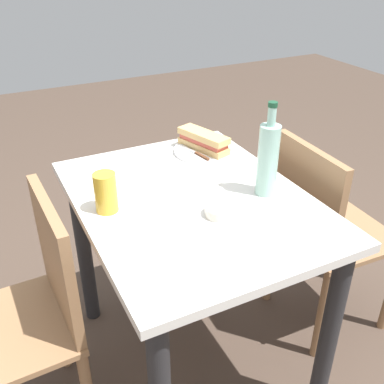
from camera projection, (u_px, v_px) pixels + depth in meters
ground_plane at (192, 355)px, 1.84m from camera, size 8.00×8.00×0.00m
dining_table at (192, 233)px, 1.54m from camera, size 0.92×0.71×0.75m
chair_far at (31, 312)px, 1.38m from camera, size 0.41×0.41×0.85m
chair_near at (321, 228)px, 1.78m from camera, size 0.42×0.42×0.85m
plate_near at (203, 150)px, 1.77m from camera, size 0.23×0.23×0.01m
baguette_sandwich_near at (203, 141)px, 1.75m from camera, size 0.23×0.13×0.07m
knife_near at (196, 153)px, 1.72m from camera, size 0.18×0.04×0.01m
water_bottle at (268, 158)px, 1.43m from camera, size 0.07×0.07×0.31m
beer_glass at (106, 193)px, 1.37m from camera, size 0.07×0.07×0.13m
olive_bowl at (220, 211)px, 1.37m from camera, size 0.09×0.09×0.03m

